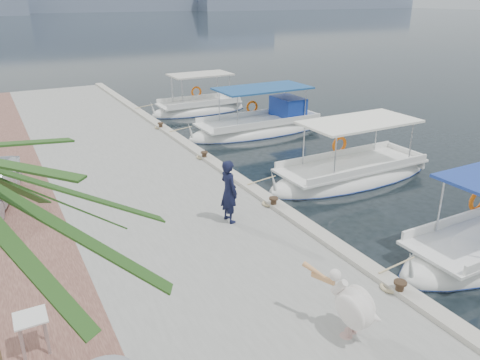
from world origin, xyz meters
The scene contains 10 objects.
ground centered at (0.00, 0.00, 0.00)m, with size 400.00×400.00×0.00m, color black.
concrete_quay centered at (-3.00, 5.00, 0.25)m, with size 6.00×40.00×0.50m, color gray.
quay_curb centered at (-0.22, 5.00, 0.56)m, with size 0.44×40.00×0.12m, color #ABA698.
fishing_caique_c centered at (4.17, 3.17, 0.12)m, with size 7.16×2.43×2.83m.
fishing_caique_d centered at (4.56, 10.45, 0.19)m, with size 7.73×2.62×2.83m.
fishing_caique_e centered at (3.53, 15.81, 0.13)m, with size 5.88×2.19×2.83m.
mooring_bollards centered at (-0.35, 1.50, 0.69)m, with size 0.28×20.28×0.33m.
pelican centered at (-2.11, -3.95, 1.14)m, with size 0.89×1.59×1.25m.
fisherman centered at (-1.92, 1.36, 1.40)m, with size 0.66×0.43×1.81m, color black.
folding_table centered at (-7.36, -1.60, 1.02)m, with size 0.55×0.55×0.73m.
Camera 1 is at (-7.33, -9.24, 6.46)m, focal length 35.00 mm.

